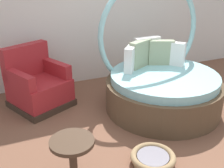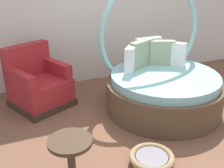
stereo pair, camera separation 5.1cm
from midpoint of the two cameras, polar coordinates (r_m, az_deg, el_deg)
The scene contains 6 objects.
ground_plane at distance 3.70m, azimuth 9.32°, elevation -10.83°, with size 8.00×8.00×0.02m, color brown.
back_wall at distance 5.12m, azimuth -2.91°, elevation 15.81°, with size 8.00×0.12×2.73m, color silver.
round_daybed at distance 4.25m, azimuth 10.59°, elevation 0.18°, with size 1.75×1.75×1.95m.
red_armchair at distance 4.42m, azimuth -14.80°, elevation -0.25°, with size 1.06×1.06×0.94m.
pet_basket at distance 3.20m, azimuth 8.74°, elevation -15.20°, with size 0.51×0.51×0.13m.
side_table at distance 2.76m, azimuth -8.12°, elevation -13.04°, with size 0.44×0.44×0.52m.
Camera 2 is at (-1.65, -2.57, 2.07)m, focal length 43.84 mm.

